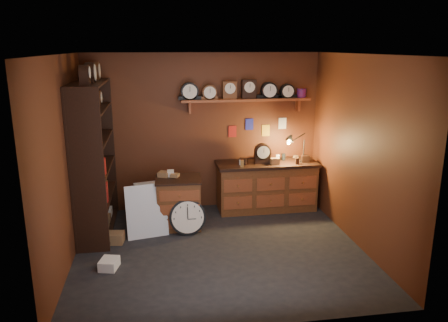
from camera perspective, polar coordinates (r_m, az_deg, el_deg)
floor at (r=6.33m, az=-0.59°, el=-11.49°), size 4.00×4.00×0.00m
room_shell at (r=5.88m, az=-0.35°, el=4.22°), size 4.02×3.62×2.71m
shelving_unit at (r=6.84m, az=-16.90°, el=1.06°), size 0.47×1.60×2.58m
workbench at (r=7.69m, az=5.55°, el=-2.89°), size 1.75×0.66×1.36m
low_cabinet at (r=6.96m, az=-5.91°, el=-5.16°), size 0.73×0.63×0.90m
big_round_clock at (r=6.74m, az=-4.78°, el=-7.31°), size 0.56×0.18×0.56m
white_panel at (r=6.84m, az=-9.90°, el=-9.60°), size 0.64×0.29×0.82m
mini_fridge at (r=7.37m, az=-9.17°, el=-5.35°), size 0.66×0.68×0.57m
floor_box_a at (r=6.69m, az=-14.07°, el=-9.70°), size 0.28×0.25×0.16m
floor_box_b at (r=6.00m, az=-14.77°, el=-12.86°), size 0.27×0.30×0.13m
floor_box_c at (r=7.19m, az=-5.24°, el=-7.38°), size 0.26×0.22×0.19m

